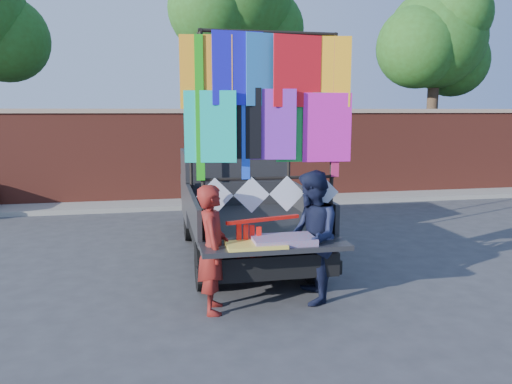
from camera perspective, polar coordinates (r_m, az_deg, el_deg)
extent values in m
plane|color=#38383A|center=(7.70, 0.79, -10.10)|extent=(90.00, 90.00, 0.00)
cube|color=maroon|center=(14.24, -5.12, 3.98)|extent=(30.00, 0.35, 2.50)
cube|color=tan|center=(14.18, -5.19, 9.22)|extent=(30.00, 0.45, 0.12)
cube|color=gray|center=(13.72, -4.73, -1.24)|extent=(30.00, 1.20, 0.12)
sphere|color=#274F16|center=(16.34, -26.66, 15.33)|extent=(2.40, 2.40, 2.40)
cylinder|color=#38281C|center=(15.51, -1.96, 9.92)|extent=(0.36, 0.36, 5.46)
sphere|color=#274F16|center=(16.27, 1.05, 18.17)|extent=(2.40, 2.40, 2.40)
sphere|color=#274F16|center=(15.38, -4.96, 20.13)|extent=(2.60, 2.60, 2.60)
cylinder|color=#38281C|center=(17.77, 19.42, 7.85)|extent=(0.36, 0.36, 4.55)
sphere|color=#274F16|center=(17.92, 19.88, 16.18)|extent=(3.20, 3.20, 3.20)
sphere|color=#274F16|center=(18.65, 21.56, 13.78)|extent=(2.40, 2.40, 2.40)
sphere|color=#274F16|center=(17.23, 17.99, 15.49)|extent=(2.60, 2.60, 2.60)
sphere|color=#274F16|center=(17.66, 21.94, 18.31)|extent=(2.20, 2.20, 2.20)
cylinder|color=black|center=(10.02, -7.50, -3.51)|extent=(0.23, 0.70, 0.70)
cylinder|color=black|center=(7.26, -5.94, -8.45)|extent=(0.23, 0.70, 0.70)
cylinder|color=black|center=(10.26, 1.77, -3.14)|extent=(0.23, 0.70, 0.70)
cylinder|color=black|center=(7.59, 6.71, -7.69)|extent=(0.23, 0.70, 0.70)
cube|color=black|center=(8.64, -1.35, -4.28)|extent=(1.80, 4.45, 0.32)
cube|color=black|center=(7.81, -0.35, -3.51)|extent=(1.91, 2.44, 0.11)
cube|color=black|center=(7.64, -7.24, -2.08)|extent=(0.06, 2.44, 0.48)
cube|color=black|center=(7.99, 6.24, -1.56)|extent=(0.06, 2.44, 0.48)
cube|color=black|center=(8.92, -1.81, -0.37)|extent=(1.91, 0.06, 0.48)
cube|color=black|center=(9.92, -2.80, 0.91)|extent=(1.91, 1.70, 1.33)
cube|color=#8C9EAD|center=(9.39, -2.38, 3.05)|extent=(1.70, 0.06, 0.58)
cube|color=#8C9EAD|center=(10.67, -3.44, 2.64)|extent=(1.70, 0.11, 0.74)
cube|color=black|center=(11.10, -3.68, 0.41)|extent=(1.86, 0.95, 0.58)
cube|color=black|center=(6.40, 2.20, -6.21)|extent=(1.91, 0.58, 0.06)
cube|color=black|center=(6.74, 1.69, -8.97)|extent=(1.96, 0.16, 0.19)
cylinder|color=black|center=(6.40, -6.15, 6.09)|extent=(0.05, 0.05, 2.65)
cylinder|color=black|center=(8.62, -7.51, 6.87)|extent=(0.05, 0.05, 2.65)
cylinder|color=black|center=(6.78, 8.74, 6.22)|extent=(0.05, 0.05, 2.65)
cylinder|color=black|center=(8.90, 3.81, 7.01)|extent=(0.05, 0.05, 2.65)
cylinder|color=black|center=(6.60, 1.56, 17.78)|extent=(1.80, 0.05, 0.05)
cylinder|color=black|center=(8.77, -1.80, 15.67)|extent=(1.80, 0.05, 0.05)
cylinder|color=black|center=(7.56, -7.13, 16.63)|extent=(0.05, 2.28, 0.05)
cylinder|color=black|center=(7.89, 6.11, 16.34)|extent=(0.05, 2.28, 0.05)
cylinder|color=black|center=(6.58, 1.49, 1.60)|extent=(1.80, 0.04, 0.04)
cube|color=orange|center=(6.40, -5.59, 13.71)|extent=(0.66, 0.02, 0.90)
cube|color=#1C18E0|center=(6.41, -1.90, 13.74)|extent=(0.66, 0.02, 0.90)
cube|color=#2B83D0|center=(6.52, 1.58, 13.66)|extent=(0.66, 0.02, 0.90)
cube|color=red|center=(6.58, 5.14, 13.59)|extent=(0.66, 0.02, 0.90)
cube|color=#FFAB1A|center=(6.75, 8.37, 13.42)|extent=(0.66, 0.02, 0.90)
cube|color=#0DBAA3|center=(6.34, -5.45, 7.51)|extent=(0.66, 0.02, 0.90)
cube|color=black|center=(6.43, -1.93, 7.58)|extent=(0.66, 0.02, 0.90)
cube|color=purple|center=(6.47, 1.64, 7.59)|extent=(0.66, 0.02, 0.90)
cube|color=green|center=(6.61, 4.95, 7.59)|extent=(0.66, 0.02, 0.90)
cube|color=#ED1AB8|center=(6.69, 8.35, 7.55)|extent=(0.66, 0.02, 0.90)
cube|color=#20B917|center=(6.34, -6.46, 9.42)|extent=(0.11, 0.01, 1.80)
cube|color=#D0225D|center=(6.74, 9.20, 9.35)|extent=(0.11, 0.01, 1.80)
cube|color=blue|center=(6.42, -1.20, 9.47)|extent=(0.11, 0.01, 1.80)
cube|color=silver|center=(6.47, -4.70, -0.47)|extent=(0.48, 0.01, 0.48)
cube|color=silver|center=(6.54, -0.51, -0.34)|extent=(0.48, 0.01, 0.48)
cube|color=silver|center=(6.64, 3.57, -0.20)|extent=(0.48, 0.01, 0.48)
cube|color=silver|center=(6.78, 7.50, -0.07)|extent=(0.48, 0.01, 0.48)
cube|color=#E3324F|center=(6.40, 3.13, -5.51)|extent=(0.80, 0.48, 0.08)
cube|color=#EACE49|center=(6.26, -0.01, -6.05)|extent=(0.74, 0.42, 0.04)
imported|color=maroon|center=(6.38, -4.94, -6.51)|extent=(0.45, 0.64, 1.65)
imported|color=#151A34|center=(6.71, 6.34, -5.15)|extent=(0.82, 0.97, 1.78)
cube|color=#FF170D|center=(6.44, 0.86, -3.17)|extent=(1.01, 0.31, 0.04)
cube|color=#FF170D|center=(6.44, -1.96, -6.15)|extent=(0.07, 0.02, 0.60)
cube|color=#FF170D|center=(6.46, -1.20, -6.29)|extent=(0.07, 0.02, 0.60)
cube|color=#FF170D|center=(6.48, -0.43, -6.42)|extent=(0.07, 0.02, 0.60)
cube|color=#FF170D|center=(6.50, 0.32, -6.55)|extent=(0.07, 0.02, 0.60)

